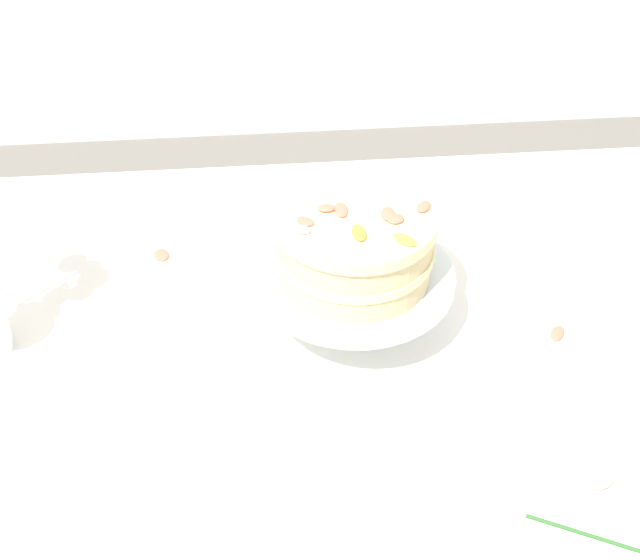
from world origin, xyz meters
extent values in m
cube|color=white|center=(0.00, 0.00, 0.72)|extent=(1.40, 1.00, 0.03)
cylinder|color=brown|center=(0.60, 0.40, 0.35)|extent=(0.06, 0.06, 0.71)
cube|color=white|center=(0.09, 0.05, 0.74)|extent=(0.39, 0.39, 0.00)
cylinder|color=silver|center=(0.09, 0.05, 0.75)|extent=(0.11, 0.11, 0.01)
cylinder|color=silver|center=(0.09, 0.05, 0.79)|extent=(0.03, 0.03, 0.07)
cylinder|color=silver|center=(0.09, 0.05, 0.83)|extent=(0.29, 0.29, 0.01)
cylinder|color=beige|center=(0.09, 0.05, 0.86)|extent=(0.22, 0.22, 0.04)
cylinder|color=beige|center=(0.09, 0.05, 0.88)|extent=(0.22, 0.22, 0.01)
cylinder|color=beige|center=(0.09, 0.05, 0.91)|extent=(0.22, 0.22, 0.04)
cylinder|color=beige|center=(0.09, 0.05, 0.94)|extent=(0.23, 0.23, 0.02)
ellipsoid|color=#E56B51|center=(0.13, 0.04, 0.95)|extent=(0.02, 0.03, 0.01)
ellipsoid|color=#E56B51|center=(0.14, 0.03, 0.95)|extent=(0.03, 0.03, 0.01)
ellipsoid|color=#E56B51|center=(0.05, 0.06, 0.95)|extent=(0.03, 0.02, 0.01)
ellipsoid|color=#E56B51|center=(0.07, 0.05, 0.95)|extent=(0.02, 0.04, 0.01)
ellipsoid|color=pink|center=(0.01, 0.01, 0.95)|extent=(0.03, 0.03, 0.00)
ellipsoid|color=yellow|center=(0.14, -0.02, 0.95)|extent=(0.04, 0.04, 0.01)
ellipsoid|color=orange|center=(0.09, 0.00, 0.95)|extent=(0.02, 0.04, 0.01)
ellipsoid|color=#E56B51|center=(0.18, 0.05, 0.95)|extent=(0.03, 0.03, 0.01)
ellipsoid|color=#E56B51|center=(0.02, 0.03, 0.95)|extent=(0.03, 0.03, 0.00)
cylinder|color=#2D6028|center=(0.32, -0.34, 0.74)|extent=(0.13, 0.07, 0.01)
sphere|color=silver|center=(0.36, -0.27, 0.76)|extent=(0.04, 0.04, 0.04)
ellipsoid|color=#E56B51|center=(0.39, 0.00, 0.74)|extent=(0.03, 0.04, 0.01)
ellipsoid|color=#E56B51|center=(-0.21, 0.24, 0.74)|extent=(0.03, 0.04, 0.01)
camera|label=1|loc=(-0.05, -0.93, 1.66)|focal=50.25mm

